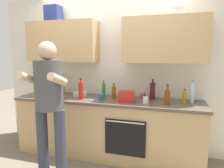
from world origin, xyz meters
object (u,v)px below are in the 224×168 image
(bottle_juice, at_px, (63,86))
(bottle_oil, at_px, (184,98))
(bottle_water, at_px, (192,93))
(grocery_bag_crisps, at_px, (127,96))
(cup_ceramic, at_px, (143,96))
(cup_tea, at_px, (101,97))
(person_standing, at_px, (49,100))
(bottle_wine, at_px, (152,91))
(bottle_vinegar, at_px, (167,97))
(mixing_bowl, at_px, (80,94))
(grocery_bag_rice, at_px, (49,92))
(bottle_soda, at_px, (104,90))
(bottle_hotsauce, at_px, (81,90))
(bottle_syrup, at_px, (114,92))
(cup_coffee, at_px, (146,100))

(bottle_juice, relative_size, bottle_oil, 1.76)
(bottle_water, relative_size, grocery_bag_crisps, 1.37)
(cup_ceramic, distance_m, cup_tea, 0.65)
(person_standing, height_order, bottle_wine, person_standing)
(bottle_juice, distance_m, bottle_vinegar, 1.70)
(mixing_bowl, bearing_deg, person_standing, -91.85)
(bottle_water, height_order, cup_ceramic, bottle_water)
(bottle_vinegar, height_order, grocery_bag_rice, bottle_vinegar)
(bottle_soda, bearing_deg, grocery_bag_crisps, -28.10)
(bottle_vinegar, bearing_deg, bottle_hotsauce, -178.17)
(grocery_bag_crisps, bearing_deg, cup_ceramic, 53.54)
(bottle_wine, height_order, bottle_syrup, bottle_wine)
(person_standing, relative_size, grocery_bag_rice, 8.61)
(mixing_bowl, bearing_deg, grocery_bag_crisps, -11.63)
(bottle_soda, xyz_separation_m, bottle_hotsauce, (-0.28, -0.26, 0.02))
(bottle_juice, xyz_separation_m, grocery_bag_rice, (-0.15, -0.16, -0.08))
(bottle_water, height_order, cup_coffee, bottle_water)
(bottle_juice, bearing_deg, mixing_bowl, -3.46)
(bottle_water, relative_size, bottle_oil, 1.56)
(bottle_oil, bearing_deg, person_standing, -154.20)
(bottle_vinegar, bearing_deg, bottle_soda, 167.30)
(grocery_bag_crisps, bearing_deg, bottle_water, 11.16)
(bottle_syrup, height_order, mixing_bowl, bottle_syrup)
(bottle_oil, bearing_deg, cup_ceramic, 165.99)
(bottle_wine, distance_m, bottle_hotsauce, 1.07)
(bottle_hotsauce, distance_m, cup_coffee, 0.97)
(grocery_bag_crisps, bearing_deg, mixing_bowl, 168.37)
(bottle_oil, height_order, grocery_bag_rice, bottle_oil)
(bottle_vinegar, relative_size, mixing_bowl, 1.20)
(cup_ceramic, relative_size, cup_tea, 1.01)
(bottle_wine, xyz_separation_m, mixing_bowl, (-1.15, -0.07, -0.10))
(person_standing, xyz_separation_m, grocery_bag_crisps, (0.83, 0.66, -0.04))
(bottle_vinegar, distance_m, grocery_bag_rice, 1.84)
(cup_ceramic, bearing_deg, cup_tea, -155.12)
(grocery_bag_crisps, bearing_deg, bottle_wine, 34.65)
(cup_coffee, height_order, cup_tea, same)
(cup_ceramic, height_order, cup_tea, same)
(bottle_juice, bearing_deg, cup_ceramic, 3.64)
(cup_tea, bearing_deg, bottle_oil, 6.07)
(bottle_water, bearing_deg, bottle_syrup, -179.07)
(bottle_water, bearing_deg, cup_ceramic, 172.22)
(bottle_juice, relative_size, grocery_bag_crisps, 1.54)
(bottle_soda, relative_size, mixing_bowl, 1.14)
(bottle_vinegar, distance_m, cup_ceramic, 0.45)
(bottle_hotsauce, distance_m, mixing_bowl, 0.25)
(bottle_wine, bearing_deg, bottle_hotsauce, -165.30)
(cup_coffee, xyz_separation_m, cup_tea, (-0.66, 0.02, -0.00))
(bottle_oil, bearing_deg, bottle_vinegar, -152.53)
(cup_coffee, bearing_deg, grocery_bag_rice, 178.39)
(bottle_syrup, bearing_deg, bottle_water, 0.93)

